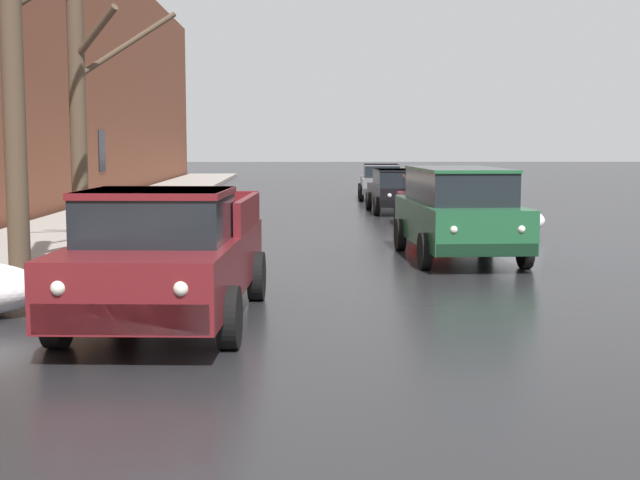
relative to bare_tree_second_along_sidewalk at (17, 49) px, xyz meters
name	(u,v)px	position (x,y,z in m)	size (l,w,h in m)	color
left_sidewalk_slab	(51,237)	(-1.52, 6.97, -3.68)	(3.21, 80.00, 0.16)	gray
snow_bank_along_left_kerb	(496,221)	(9.18, 7.51, -3.37)	(2.31, 0.99, 0.81)	white
snow_bank_mid_block_left	(120,229)	(0.40, 5.46, -3.34)	(2.32, 1.39, 0.85)	white
bare_tree_second_along_sidewalk	(17,49)	(0.00, 0.00, 0.00)	(1.45, 1.95, 7.67)	#4C3D2D
bare_tree_mid_block	(77,77)	(-0.04, 3.86, -0.16)	(3.43, 2.58, 6.76)	#4C3D2D
pickup_truck_maroon_approaching_near_lane	(167,255)	(2.65, -2.66, -2.88)	(2.37, 5.32, 1.76)	maroon
suv_green_parked_kerbside_close	(458,209)	(7.52, 3.54, -2.77)	(2.20, 4.81, 1.82)	#1E5633
sedan_red_parked_kerbside_mid	(435,201)	(8.01, 9.73, -3.01)	(2.12, 4.02, 1.42)	red
sedan_black_parked_far_down_block	(398,190)	(7.63, 15.30, -3.01)	(1.96, 4.10, 1.42)	black
sedan_grey_queued_behind_truck	(381,181)	(7.69, 21.96, -3.01)	(1.99, 4.07, 1.42)	slate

